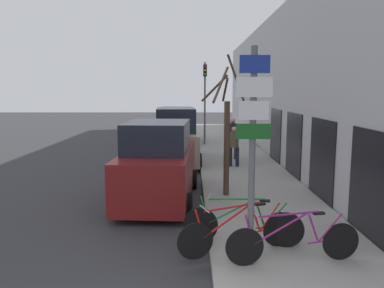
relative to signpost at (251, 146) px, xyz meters
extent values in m
plane|color=#333335|center=(-1.66, 8.47, -2.20)|extent=(80.00, 80.00, 0.00)
cube|color=#9E9B93|center=(0.94, 11.27, -2.12)|extent=(3.20, 32.00, 0.15)
cube|color=#BCBCC1|center=(2.69, 11.27, 1.05)|extent=(0.20, 32.00, 6.50)
cube|color=black|center=(2.57, 1.19, -0.96)|extent=(0.03, 1.89, 2.18)
cube|color=black|center=(2.57, 4.06, -0.96)|extent=(0.03, 1.89, 2.18)
cube|color=black|center=(2.57, 6.92, -0.96)|extent=(0.03, 1.89, 2.18)
cube|color=black|center=(2.57, 9.78, -0.96)|extent=(0.03, 1.89, 2.18)
cylinder|color=#595B60|center=(0.00, 0.01, -0.22)|extent=(0.11, 0.11, 3.65)
cube|color=navy|center=(0.00, -0.05, 1.31)|extent=(0.48, 0.02, 0.28)
cube|color=white|center=(0.00, -0.05, 0.95)|extent=(0.59, 0.02, 0.32)
cube|color=white|center=(0.00, -0.05, 0.58)|extent=(0.49, 0.02, 0.30)
cube|color=#19591E|center=(0.00, -0.05, 0.24)|extent=(0.56, 0.02, 0.25)
cylinder|color=black|center=(-0.10, -0.06, -1.72)|extent=(0.66, 0.12, 0.66)
cylinder|color=black|center=(1.61, 0.17, -1.72)|extent=(0.66, 0.12, 0.66)
cylinder|color=#8C1E72|center=(0.54, 0.02, -1.41)|extent=(0.96, 0.17, 0.54)
cylinder|color=#8C1E72|center=(0.63, 0.04, -1.18)|extent=(1.12, 0.19, 0.09)
cylinder|color=#8C1E72|center=(1.10, 0.10, -1.44)|extent=(0.21, 0.06, 0.48)
cylinder|color=#8C1E72|center=(1.31, 0.13, -1.69)|extent=(0.61, 0.11, 0.08)
cylinder|color=#8C1E72|center=(1.40, 0.14, -1.46)|extent=(0.45, 0.09, 0.53)
cylinder|color=#8C1E72|center=(-0.02, -0.05, -1.44)|extent=(0.21, 0.06, 0.57)
cube|color=black|center=(1.18, 0.11, -1.18)|extent=(0.21, 0.11, 0.04)
cylinder|color=#99999E|center=(0.07, -0.04, -1.16)|extent=(0.08, 0.44, 0.02)
cylinder|color=black|center=(-0.93, 0.18, -1.71)|extent=(0.64, 0.26, 0.67)
cylinder|color=black|center=(0.66, 0.75, -1.71)|extent=(0.64, 0.26, 0.67)
cylinder|color=red|center=(-0.34, 0.39, -1.41)|extent=(0.91, 0.35, 0.55)
cylinder|color=red|center=(-0.26, 0.42, -1.17)|extent=(1.05, 0.41, 0.09)
cylinder|color=red|center=(0.18, 0.58, -1.43)|extent=(0.20, 0.10, 0.48)
cylinder|color=red|center=(0.38, 0.65, -1.69)|extent=(0.57, 0.23, 0.08)
cylinder|color=red|center=(0.46, 0.68, -1.46)|extent=(0.43, 0.18, 0.54)
cylinder|color=red|center=(-0.85, 0.21, -1.43)|extent=(0.20, 0.10, 0.58)
cube|color=black|center=(0.26, 0.61, -1.18)|extent=(0.22, 0.14, 0.04)
cylinder|color=#99999E|center=(-0.77, 0.24, -1.15)|extent=(0.17, 0.42, 0.02)
cylinder|color=black|center=(-0.82, 0.98, -1.71)|extent=(0.68, 0.15, 0.68)
cylinder|color=black|center=(0.79, 0.70, -1.71)|extent=(0.68, 0.15, 0.68)
cylinder|color=#197233|center=(-0.22, 0.87, -1.39)|extent=(0.91, 0.19, 0.56)
cylinder|color=#197233|center=(-0.14, 0.86, -1.16)|extent=(1.05, 0.21, 0.09)
cylinder|color=#197233|center=(0.30, 0.78, -1.42)|extent=(0.20, 0.07, 0.49)
cylinder|color=#197233|center=(0.50, 0.75, -1.68)|extent=(0.57, 0.12, 0.08)
cylinder|color=#197233|center=(0.58, 0.74, -1.44)|extent=(0.43, 0.10, 0.55)
cylinder|color=#197233|center=(-0.74, 0.96, -1.42)|extent=(0.20, 0.06, 0.59)
cube|color=black|center=(0.38, 0.77, -1.16)|extent=(0.21, 0.11, 0.04)
cylinder|color=#99999E|center=(-0.66, 0.95, -1.13)|extent=(0.10, 0.44, 0.02)
cube|color=maroon|center=(-1.93, 4.29, -1.39)|extent=(2.05, 4.46, 1.28)
cube|color=black|center=(-1.94, 4.11, -0.35)|extent=(1.76, 2.36, 0.81)
cylinder|color=black|center=(-2.76, 5.69, -1.90)|extent=(0.25, 0.61, 0.60)
cylinder|color=black|center=(-0.95, 5.59, -1.90)|extent=(0.25, 0.61, 0.60)
cylinder|color=black|center=(-2.91, 2.99, -1.90)|extent=(0.25, 0.61, 0.60)
cylinder|color=black|center=(-1.10, 2.89, -1.90)|extent=(0.25, 0.61, 0.60)
cube|color=gray|center=(-1.68, 9.74, -1.41)|extent=(1.99, 4.37, 1.22)
cube|color=black|center=(-1.67, 9.57, -0.30)|extent=(1.69, 2.31, 0.98)
cylinder|color=black|center=(-2.63, 11.02, -1.87)|extent=(0.26, 0.68, 0.67)
cylinder|color=black|center=(-0.90, 11.12, -1.87)|extent=(0.26, 0.68, 0.67)
cylinder|color=black|center=(-2.47, 8.37, -1.87)|extent=(0.26, 0.68, 0.67)
cylinder|color=black|center=(-0.74, 8.47, -1.87)|extent=(0.26, 0.68, 0.67)
cube|color=#144728|center=(-1.94, 15.64, -1.45)|extent=(2.11, 4.61, 1.16)
cube|color=black|center=(-1.95, 15.46, -0.45)|extent=(1.81, 2.43, 0.84)
cylinder|color=black|center=(-2.81, 17.09, -1.89)|extent=(0.25, 0.63, 0.62)
cylinder|color=black|center=(-0.93, 17.00, -1.89)|extent=(0.25, 0.63, 0.62)
cylinder|color=black|center=(-2.95, 14.29, -1.89)|extent=(0.25, 0.63, 0.62)
cylinder|color=black|center=(-1.07, 14.20, -1.89)|extent=(0.25, 0.63, 0.62)
cylinder|color=#1E2338|center=(0.52, 8.41, -1.67)|extent=(0.14, 0.14, 0.76)
cylinder|color=#1E2338|center=(0.79, 8.39, -1.67)|extent=(0.14, 0.14, 0.76)
cylinder|color=brown|center=(0.65, 8.40, -0.99)|extent=(0.35, 0.35, 0.60)
sphere|color=tan|center=(0.65, 8.40, -0.59)|extent=(0.21, 0.21, 0.21)
cylinder|color=#4C3D2D|center=(0.91, 10.01, -1.61)|extent=(0.16, 0.16, 0.87)
cylinder|color=#4C3D2D|center=(0.61, 10.09, -1.61)|extent=(0.16, 0.16, 0.87)
cylinder|color=#26262D|center=(0.76, 10.05, -0.84)|extent=(0.40, 0.40, 0.69)
sphere|color=tan|center=(0.76, 10.05, -0.38)|extent=(0.24, 0.24, 0.24)
cylinder|color=#4C3828|center=(-0.02, 4.31, -0.72)|extent=(0.16, 0.16, 2.66)
cylinder|color=#4C3828|center=(-0.37, 4.34, 0.97)|extent=(0.75, 0.12, 0.76)
cylinder|color=#4C3828|center=(-0.24, 3.78, 1.07)|extent=(0.52, 1.13, 0.97)
cylinder|color=#4C3828|center=(0.24, 4.57, 1.24)|extent=(0.61, 0.60, 1.29)
cylinder|color=#4C3828|center=(-0.06, 4.56, 0.92)|extent=(0.15, 0.56, 0.67)
cylinder|color=#595B60|center=(-0.28, 14.78, 0.20)|extent=(0.10, 0.10, 4.50)
cube|color=black|center=(-0.28, 14.68, 2.00)|extent=(0.20, 0.16, 0.64)
sphere|color=red|center=(-0.28, 14.59, 2.20)|extent=(0.11, 0.11, 0.11)
sphere|color=orange|center=(-0.28, 14.59, 2.00)|extent=(0.11, 0.11, 0.11)
sphere|color=green|center=(-0.28, 14.59, 1.80)|extent=(0.11, 0.11, 0.11)
camera|label=1|loc=(-0.99, -6.06, 0.89)|focal=35.00mm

